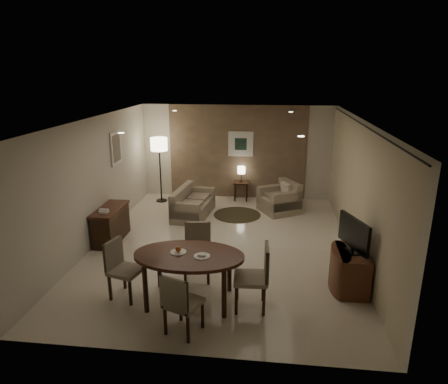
# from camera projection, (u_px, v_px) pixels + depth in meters

# --- Properties ---
(room_shell) EXTENTS (5.50, 7.00, 2.70)m
(room_shell) POSITION_uv_depth(u_px,v_px,m) (225.00, 180.00, 8.61)
(room_shell) COLOR beige
(room_shell) RESTS_ON ground
(taupe_accent) EXTENTS (3.96, 0.03, 2.70)m
(taupe_accent) POSITION_uv_depth(u_px,v_px,m) (237.00, 152.00, 11.54)
(taupe_accent) COLOR #7C634D
(taupe_accent) RESTS_ON wall_back
(curtain_wall) EXTENTS (0.08, 6.70, 2.58)m
(curtain_wall) POSITION_uv_depth(u_px,v_px,m) (356.00, 191.00, 7.94)
(curtain_wall) COLOR beige
(curtain_wall) RESTS_ON wall_right
(curtain_rod) EXTENTS (0.03, 6.80, 0.03)m
(curtain_rod) POSITION_uv_depth(u_px,v_px,m) (363.00, 125.00, 7.55)
(curtain_rod) COLOR black
(curtain_rod) RESTS_ON wall_right
(art_back_frame) EXTENTS (0.72, 0.03, 0.72)m
(art_back_frame) POSITION_uv_depth(u_px,v_px,m) (241.00, 144.00, 11.43)
(art_back_frame) COLOR silver
(art_back_frame) RESTS_ON wall_back
(art_back_canvas) EXTENTS (0.34, 0.01, 0.34)m
(art_back_canvas) POSITION_uv_depth(u_px,v_px,m) (241.00, 144.00, 11.42)
(art_back_canvas) COLOR #1B3124
(art_back_canvas) RESTS_ON wall_back
(art_left_frame) EXTENTS (0.03, 0.60, 0.80)m
(art_left_frame) POSITION_uv_depth(u_px,v_px,m) (116.00, 148.00, 9.53)
(art_left_frame) COLOR silver
(art_left_frame) RESTS_ON wall_left
(art_left_canvas) EXTENTS (0.01, 0.46, 0.64)m
(art_left_canvas) POSITION_uv_depth(u_px,v_px,m) (117.00, 148.00, 9.53)
(art_left_canvas) COLOR gray
(art_left_canvas) RESTS_ON wall_left
(downlight_nl) EXTENTS (0.10, 0.10, 0.01)m
(downlight_nl) POSITION_uv_depth(u_px,v_px,m) (121.00, 133.00, 6.29)
(downlight_nl) COLOR white
(downlight_nl) RESTS_ON ceiling
(downlight_nr) EXTENTS (0.10, 0.10, 0.01)m
(downlight_nr) POSITION_uv_depth(u_px,v_px,m) (301.00, 136.00, 5.97)
(downlight_nr) COLOR white
(downlight_nr) RESTS_ON ceiling
(downlight_fl) EXTENTS (0.10, 0.10, 0.01)m
(downlight_fl) POSITION_uv_depth(u_px,v_px,m) (175.00, 111.00, 9.70)
(downlight_fl) COLOR white
(downlight_fl) RESTS_ON ceiling
(downlight_fr) EXTENTS (0.10, 0.10, 0.01)m
(downlight_fr) POSITION_uv_depth(u_px,v_px,m) (291.00, 112.00, 9.39)
(downlight_fr) COLOR white
(downlight_fr) RESTS_ON ceiling
(console_desk) EXTENTS (0.48, 1.20, 0.75)m
(console_desk) POSITION_uv_depth(u_px,v_px,m) (111.00, 224.00, 8.80)
(console_desk) COLOR #4D2619
(console_desk) RESTS_ON floor
(telephone) EXTENTS (0.20, 0.14, 0.09)m
(telephone) POSITION_uv_depth(u_px,v_px,m) (104.00, 211.00, 8.39)
(telephone) COLOR white
(telephone) RESTS_ON console_desk
(tv_cabinet) EXTENTS (0.48, 0.90, 0.70)m
(tv_cabinet) POSITION_uv_depth(u_px,v_px,m) (351.00, 270.00, 6.83)
(tv_cabinet) COLOR #5B2D1B
(tv_cabinet) RESTS_ON floor
(flat_tv) EXTENTS (0.36, 0.85, 0.60)m
(flat_tv) POSITION_uv_depth(u_px,v_px,m) (354.00, 234.00, 6.64)
(flat_tv) COLOR black
(flat_tv) RESTS_ON tv_cabinet
(dining_table) EXTENTS (1.78, 1.11, 0.83)m
(dining_table) POSITION_uv_depth(u_px,v_px,m) (189.00, 278.00, 6.45)
(dining_table) COLOR #4D2619
(dining_table) RESTS_ON floor
(chair_near) EXTENTS (0.60, 0.60, 0.96)m
(chair_near) POSITION_uv_depth(u_px,v_px,m) (184.00, 302.00, 5.67)
(chair_near) COLOR gray
(chair_near) RESTS_ON floor
(chair_far) EXTENTS (0.54, 0.54, 1.01)m
(chair_far) POSITION_uv_depth(u_px,v_px,m) (197.00, 253.00, 7.12)
(chair_far) COLOR gray
(chair_far) RESTS_ON floor
(chair_left) EXTENTS (0.59, 0.59, 0.99)m
(chair_left) POSITION_uv_depth(u_px,v_px,m) (126.00, 270.00, 6.55)
(chair_left) COLOR gray
(chair_left) RESTS_ON floor
(chair_right) EXTENTS (0.54, 0.54, 1.06)m
(chair_right) POSITION_uv_depth(u_px,v_px,m) (250.00, 277.00, 6.24)
(chair_right) COLOR gray
(chair_right) RESTS_ON floor
(plate_a) EXTENTS (0.26, 0.26, 0.02)m
(plate_a) POSITION_uv_depth(u_px,v_px,m) (178.00, 252.00, 6.39)
(plate_a) COLOR white
(plate_a) RESTS_ON dining_table
(plate_b) EXTENTS (0.26, 0.26, 0.02)m
(plate_b) POSITION_uv_depth(u_px,v_px,m) (202.00, 256.00, 6.25)
(plate_b) COLOR white
(plate_b) RESTS_ON dining_table
(fruit_apple) EXTENTS (0.09, 0.09, 0.09)m
(fruit_apple) POSITION_uv_depth(u_px,v_px,m) (178.00, 249.00, 6.38)
(fruit_apple) COLOR #A74313
(fruit_apple) RESTS_ON plate_a
(napkin) EXTENTS (0.12, 0.08, 0.03)m
(napkin) POSITION_uv_depth(u_px,v_px,m) (202.00, 255.00, 6.24)
(napkin) COLOR white
(napkin) RESTS_ON plate_b
(round_rug) EXTENTS (1.23, 1.23, 0.01)m
(round_rug) POSITION_uv_depth(u_px,v_px,m) (237.00, 215.00, 10.44)
(round_rug) COLOR #38341F
(round_rug) RESTS_ON floor
(sofa) EXTENTS (1.62, 0.94, 0.73)m
(sofa) POSITION_uv_depth(u_px,v_px,m) (193.00, 202.00, 10.30)
(sofa) COLOR gray
(sofa) RESTS_ON floor
(armchair) EXTENTS (1.21, 1.23, 0.81)m
(armchair) POSITION_uv_depth(u_px,v_px,m) (279.00, 197.00, 10.56)
(armchair) COLOR gray
(armchair) RESTS_ON floor
(side_table) EXTENTS (0.42, 0.42, 0.54)m
(side_table) POSITION_uv_depth(u_px,v_px,m) (241.00, 191.00, 11.60)
(side_table) COLOR black
(side_table) RESTS_ON floor
(table_lamp) EXTENTS (0.22, 0.22, 0.50)m
(table_lamp) POSITION_uv_depth(u_px,v_px,m) (241.00, 173.00, 11.44)
(table_lamp) COLOR #FFEAC1
(table_lamp) RESTS_ON side_table
(floor_lamp) EXTENTS (0.47, 0.47, 1.84)m
(floor_lamp) POSITION_uv_depth(u_px,v_px,m) (160.00, 170.00, 11.28)
(floor_lamp) COLOR #FFE5B7
(floor_lamp) RESTS_ON floor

